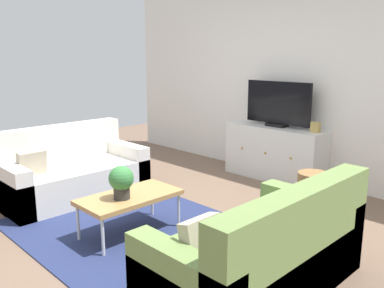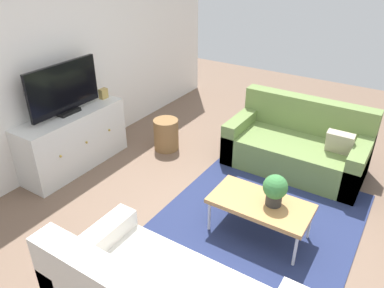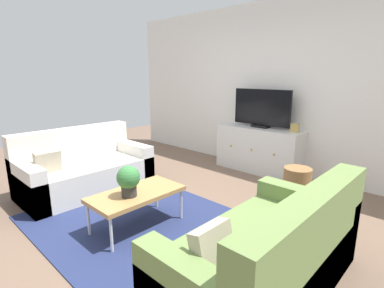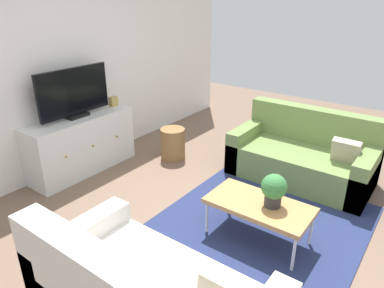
{
  "view_description": "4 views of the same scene",
  "coord_description": "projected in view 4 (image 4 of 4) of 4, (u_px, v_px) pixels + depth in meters",
  "views": [
    {
      "loc": [
        2.96,
        -2.32,
        1.69
      ],
      "look_at": [
        0.0,
        0.58,
        0.77
      ],
      "focal_mm": 37.75,
      "sensor_mm": 36.0,
      "label": 1
    },
    {
      "loc": [
        -2.74,
        -1.18,
        2.56
      ],
      "look_at": [
        0.0,
        0.58,
        0.77
      ],
      "focal_mm": 34.64,
      "sensor_mm": 36.0,
      "label": 2
    },
    {
      "loc": [
        2.31,
        -1.85,
        1.57
      ],
      "look_at": [
        0.0,
        0.58,
        0.77
      ],
      "focal_mm": 27.32,
      "sensor_mm": 36.0,
      "label": 3
    },
    {
      "loc": [
        -2.62,
        -1.37,
        2.17
      ],
      "look_at": [
        0.0,
        0.58,
        0.77
      ],
      "focal_mm": 33.23,
      "sensor_mm": 36.0,
      "label": 4
    }
  ],
  "objects": [
    {
      "name": "wicker_basket",
      "position": [
        173.0,
        144.0,
        4.96
      ],
      "size": [
        0.34,
        0.34,
        0.44
      ],
      "primitive_type": "cylinder",
      "color": "olive",
      "rests_on": "ground_plane"
    },
    {
      "name": "wall_back",
      "position": [
        64.0,
        64.0,
        4.4
      ],
      "size": [
        6.4,
        0.12,
        2.7
      ],
      "primitive_type": "cube",
      "color": "white",
      "rests_on": "ground_plane"
    },
    {
      "name": "coffee_table",
      "position": [
        259.0,
        206.0,
        3.26
      ],
      "size": [
        0.5,
        0.95,
        0.39
      ],
      "color": "#B7844C",
      "rests_on": "ground_plane"
    },
    {
      "name": "mantel_clock",
      "position": [
        113.0,
        101.0,
        4.83
      ],
      "size": [
        0.11,
        0.07,
        0.13
      ],
      "primitive_type": "cube",
      "color": "tan",
      "rests_on": "tv_console"
    },
    {
      "name": "couch_right_side",
      "position": [
        304.0,
        157.0,
        4.44
      ],
      "size": [
        0.88,
        1.67,
        0.84
      ],
      "color": "olive",
      "rests_on": "ground_plane"
    },
    {
      "name": "potted_plant",
      "position": [
        274.0,
        189.0,
        3.14
      ],
      "size": [
        0.23,
        0.23,
        0.31
      ],
      "color": "#2D2D2D",
      "rests_on": "coffee_table"
    },
    {
      "name": "ground_plane",
      "position": [
        238.0,
        228.0,
        3.54
      ],
      "size": [
        10.0,
        10.0,
        0.0
      ],
      "primitive_type": "plane",
      "color": "brown"
    },
    {
      "name": "flat_screen_tv",
      "position": [
        74.0,
        93.0,
        4.31
      ],
      "size": [
        0.98,
        0.16,
        0.61
      ],
      "color": "black",
      "rests_on": "tv_console"
    },
    {
      "name": "area_rug",
      "position": [
        252.0,
        233.0,
        3.46
      ],
      "size": [
        2.5,
        1.9,
        0.01
      ],
      "primitive_type": "cube",
      "color": "navy",
      "rests_on": "ground_plane"
    },
    {
      "name": "tv_console",
      "position": [
        82.0,
        144.0,
        4.57
      ],
      "size": [
        1.41,
        0.47,
        0.73
      ],
      "color": "silver",
      "rests_on": "ground_plane"
    }
  ]
}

